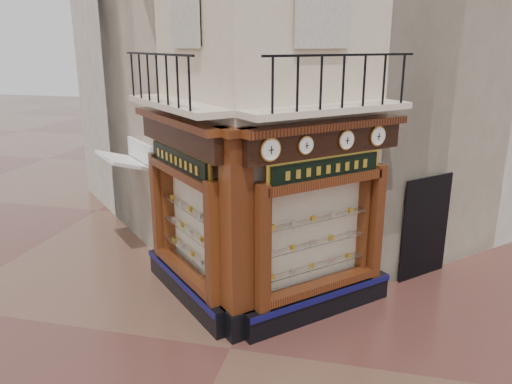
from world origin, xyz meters
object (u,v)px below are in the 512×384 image
(corner_pilaster, at_px, (237,239))
(clock_b, at_px, (306,145))
(clock_d, at_px, (378,136))
(awning, at_px, (130,251))
(clock_c, at_px, (346,140))
(signboard_left, at_px, (179,160))
(signboard_right, at_px, (326,169))
(clock_a, at_px, (270,150))

(corner_pilaster, relative_size, clock_b, 11.93)
(clock_d, distance_m, awning, 7.33)
(awning, bearing_deg, clock_c, -154.09)
(signboard_left, xyz_separation_m, signboard_right, (2.92, 0.00, 0.00))
(clock_d, bearing_deg, signboard_right, 174.56)
(clock_b, relative_size, signboard_left, 0.17)
(clock_b, xyz_separation_m, clock_c, (0.66, 0.66, 0.00))
(clock_c, relative_size, signboard_left, 0.18)
(clock_c, distance_m, clock_d, 0.80)
(clock_c, bearing_deg, awning, 115.91)
(awning, bearing_deg, signboard_left, -176.72)
(clock_d, height_order, awning, clock_d)
(corner_pilaster, distance_m, clock_a, 1.78)
(clock_d, bearing_deg, signboard_left, 146.00)
(corner_pilaster, relative_size, awning, 2.32)
(clock_b, xyz_separation_m, signboard_left, (-2.59, 0.48, -0.52))
(corner_pilaster, xyz_separation_m, clock_a, (0.61, 0.01, 1.67))
(clock_a, xyz_separation_m, clock_b, (0.52, 0.52, 0.00))
(clock_a, bearing_deg, signboard_left, 109.02)
(clock_c, height_order, signboard_left, clock_c)
(clock_d, bearing_deg, awning, 122.37)
(awning, bearing_deg, corner_pilaster, -174.24)
(clock_a, bearing_deg, signboard_right, 4.80)
(clock_b, bearing_deg, clock_a, 180.00)
(corner_pilaster, bearing_deg, clock_b, -19.96)
(signboard_right, bearing_deg, clock_a, -175.20)
(clock_a, relative_size, signboard_left, 0.20)
(clock_a, xyz_separation_m, signboard_right, (0.85, 1.01, -0.52))
(clock_b, bearing_deg, signboard_left, 124.43)
(clock_b, height_order, awning, clock_b)
(corner_pilaster, relative_size, clock_d, 10.09)
(corner_pilaster, height_order, clock_b, corner_pilaster)
(clock_b, xyz_separation_m, signboard_right, (0.33, 0.48, -0.52))
(clock_a, relative_size, awning, 0.24)
(signboard_right, bearing_deg, clock_d, -5.44)
(awning, height_order, signboard_left, signboard_left)
(clock_a, bearing_deg, clock_b, -0.00)
(corner_pilaster, distance_m, signboard_right, 2.12)
(clock_a, height_order, signboard_left, clock_a)
(clock_d, height_order, signboard_right, clock_d)
(corner_pilaster, distance_m, clock_c, 2.73)
(clock_c, height_order, clock_d, clock_d)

